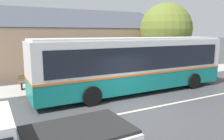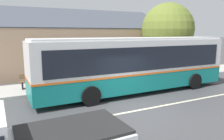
% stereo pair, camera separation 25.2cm
% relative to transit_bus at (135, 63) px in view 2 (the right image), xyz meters
% --- Properties ---
extents(ground_plane, '(300.00, 300.00, 0.00)m').
position_rel_transit_bus_xyz_m(ground_plane, '(-1.54, -2.90, -1.76)').
color(ground_plane, '#424244').
extents(sidewalk_far, '(60.00, 3.00, 0.15)m').
position_rel_transit_bus_xyz_m(sidewalk_far, '(-1.54, 3.10, -1.68)').
color(sidewalk_far, '#ADAAA3').
rests_on(sidewalk_far, ground).
extents(lane_divider_stripe, '(60.00, 0.16, 0.01)m').
position_rel_transit_bus_xyz_m(lane_divider_stripe, '(-1.54, -2.90, -1.76)').
color(lane_divider_stripe, beige).
rests_on(lane_divider_stripe, ground).
extents(community_building, '(20.88, 10.13, 6.93)m').
position_rel_transit_bus_xyz_m(community_building, '(-2.65, 10.74, 0.31)').
color(community_building, tan).
rests_on(community_building, ground).
extents(transit_bus, '(12.29, 2.88, 3.28)m').
position_rel_transit_bus_xyz_m(transit_bus, '(0.00, 0.00, 0.00)').
color(transit_bus, '#147F7A').
rests_on(transit_bus, ground).
extents(bench_by_building, '(1.77, 0.51, 0.94)m').
position_rel_transit_bus_xyz_m(bench_by_building, '(-5.43, 3.04, -1.19)').
color(bench_by_building, brown).
rests_on(bench_by_building, sidewalk_far).
extents(bench_down_street, '(1.80, 0.51, 0.94)m').
position_rel_transit_bus_xyz_m(bench_down_street, '(-1.08, 2.79, -1.18)').
color(bench_down_street, brown).
rests_on(bench_down_street, sidewalk_far).
extents(street_tree_primary, '(4.50, 4.50, 6.13)m').
position_rel_transit_bus_xyz_m(street_tree_primary, '(5.93, 4.09, 1.94)').
color(street_tree_primary, '#4C3828').
rests_on(street_tree_primary, ground).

